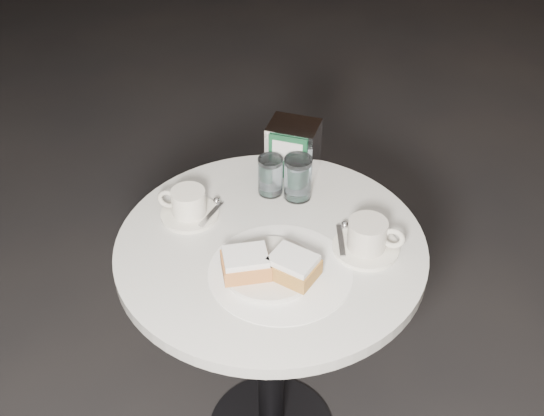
{
  "coord_description": "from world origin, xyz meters",
  "views": [
    {
      "loc": [
        0.15,
        -1.13,
        1.76
      ],
      "look_at": [
        0.0,
        0.02,
        0.83
      ],
      "focal_mm": 45.0,
      "sensor_mm": 36.0,
      "label": 1
    }
  ],
  "objects_px": {
    "coffee_cup_right": "(368,238)",
    "water_glass_left": "(270,176)",
    "cafe_table": "(271,304)",
    "beignet_plate": "(269,267)",
    "coffee_cup_left": "(188,205)",
    "napkin_dispenser": "(293,149)",
    "water_glass_right": "(298,178)"
  },
  "relations": [
    {
      "from": "coffee_cup_right",
      "to": "water_glass_right",
      "type": "xyz_separation_m",
      "value": [
        -0.17,
        0.17,
        0.02
      ]
    },
    {
      "from": "coffee_cup_right",
      "to": "napkin_dispenser",
      "type": "height_order",
      "value": "napkin_dispenser"
    },
    {
      "from": "coffee_cup_right",
      "to": "water_glass_left",
      "type": "xyz_separation_m",
      "value": [
        -0.24,
        0.18,
        0.01
      ]
    },
    {
      "from": "water_glass_right",
      "to": "napkin_dispenser",
      "type": "distance_m",
      "value": 0.1
    },
    {
      "from": "beignet_plate",
      "to": "coffee_cup_left",
      "type": "bearing_deg",
      "value": 140.67
    },
    {
      "from": "beignet_plate",
      "to": "water_glass_right",
      "type": "distance_m",
      "value": 0.28
    },
    {
      "from": "cafe_table",
      "to": "napkin_dispenser",
      "type": "distance_m",
      "value": 0.39
    },
    {
      "from": "cafe_table",
      "to": "water_glass_right",
      "type": "bearing_deg",
      "value": 76.86
    },
    {
      "from": "coffee_cup_left",
      "to": "beignet_plate",
      "type": "bearing_deg",
      "value": -34.92
    },
    {
      "from": "coffee_cup_left",
      "to": "napkin_dispenser",
      "type": "height_order",
      "value": "napkin_dispenser"
    },
    {
      "from": "coffee_cup_right",
      "to": "water_glass_left",
      "type": "bearing_deg",
      "value": 149.89
    },
    {
      "from": "beignet_plate",
      "to": "coffee_cup_left",
      "type": "xyz_separation_m",
      "value": [
        -0.21,
        0.17,
        0.01
      ]
    },
    {
      "from": "coffee_cup_right",
      "to": "water_glass_left",
      "type": "distance_m",
      "value": 0.3
    },
    {
      "from": "beignet_plate",
      "to": "cafe_table",
      "type": "bearing_deg",
      "value": 95.79
    },
    {
      "from": "cafe_table",
      "to": "water_glass_left",
      "type": "xyz_separation_m",
      "value": [
        -0.03,
        0.19,
        0.25
      ]
    },
    {
      "from": "cafe_table",
      "to": "water_glass_right",
      "type": "xyz_separation_m",
      "value": [
        0.04,
        0.18,
        0.25
      ]
    },
    {
      "from": "water_glass_left",
      "to": "coffee_cup_left",
      "type": "bearing_deg",
      "value": -147.06
    },
    {
      "from": "cafe_table",
      "to": "water_glass_left",
      "type": "distance_m",
      "value": 0.31
    },
    {
      "from": "cafe_table",
      "to": "beignet_plate",
      "type": "xyz_separation_m",
      "value": [
        0.01,
        -0.1,
        0.22
      ]
    },
    {
      "from": "water_glass_left",
      "to": "napkin_dispenser",
      "type": "bearing_deg",
      "value": 63.05
    },
    {
      "from": "coffee_cup_left",
      "to": "napkin_dispenser",
      "type": "distance_m",
      "value": 0.3
    },
    {
      "from": "beignet_plate",
      "to": "coffee_cup_left",
      "type": "relative_size",
      "value": 1.46
    },
    {
      "from": "cafe_table",
      "to": "coffee_cup_right",
      "type": "relative_size",
      "value": 4.52
    },
    {
      "from": "coffee_cup_left",
      "to": "water_glass_left",
      "type": "bearing_deg",
      "value": 37.34
    },
    {
      "from": "coffee_cup_right",
      "to": "water_glass_right",
      "type": "height_order",
      "value": "water_glass_right"
    },
    {
      "from": "coffee_cup_right",
      "to": "beignet_plate",
      "type": "bearing_deg",
      "value": -144.67
    },
    {
      "from": "beignet_plate",
      "to": "water_glass_left",
      "type": "xyz_separation_m",
      "value": [
        -0.04,
        0.29,
        0.02
      ]
    },
    {
      "from": "water_glass_right",
      "to": "cafe_table",
      "type": "bearing_deg",
      "value": -103.14
    },
    {
      "from": "coffee_cup_right",
      "to": "napkin_dispenser",
      "type": "bearing_deg",
      "value": 132.55
    },
    {
      "from": "coffee_cup_right",
      "to": "water_glass_left",
      "type": "relative_size",
      "value": 1.68
    },
    {
      "from": "coffee_cup_left",
      "to": "water_glass_right",
      "type": "height_order",
      "value": "water_glass_right"
    },
    {
      "from": "coffee_cup_left",
      "to": "coffee_cup_right",
      "type": "relative_size",
      "value": 0.91
    }
  ]
}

